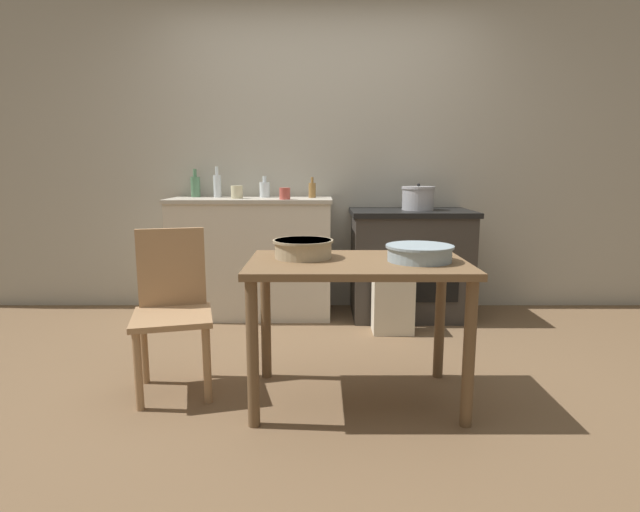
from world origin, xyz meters
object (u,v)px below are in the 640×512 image
(flour_sack, at_px, (393,305))
(mixing_bowl_small, at_px, (419,252))
(bottle_center_left, at_px, (217,185))
(work_table, at_px, (357,283))
(bottle_mid_left, at_px, (312,190))
(cup_center_right, at_px, (285,194))
(bottle_left, at_px, (265,189))
(mixing_bowl_large, at_px, (303,248))
(bottle_far_left, at_px, (196,186))
(stock_pot, at_px, (418,198))
(cup_center, at_px, (237,192))
(chair, at_px, (172,306))
(stove, at_px, (410,263))

(flour_sack, xyz_separation_m, mixing_bowl_small, (-0.04, -1.09, 0.57))
(bottle_center_left, bearing_deg, work_table, -58.39)
(bottle_mid_left, bearing_deg, cup_center_right, -130.96)
(bottle_left, xyz_separation_m, cup_center_right, (0.18, -0.30, -0.02))
(mixing_bowl_large, xyz_separation_m, bottle_center_left, (-0.75, 1.58, 0.27))
(bottle_center_left, relative_size, cup_center_right, 2.81)
(bottle_center_left, bearing_deg, mixing_bowl_small, -51.59)
(bottle_far_left, bearing_deg, stock_pot, -5.95)
(flour_sack, distance_m, bottle_far_left, 1.87)
(stock_pot, bearing_deg, cup_center_right, -171.53)
(work_table, xyz_separation_m, cup_center, (-0.84, 1.49, 0.38))
(cup_center_right, bearing_deg, bottle_left, 121.53)
(flour_sack, distance_m, cup_center_right, 1.16)
(mixing_bowl_large, relative_size, bottle_left, 1.80)
(chair, height_order, mixing_bowl_large, chair)
(bottle_mid_left, relative_size, cup_center_right, 1.86)
(stock_pot, xyz_separation_m, cup_center_right, (-1.04, -0.15, 0.04))
(flour_sack, bearing_deg, work_table, -107.71)
(stock_pot, bearing_deg, chair, -138.78)
(stock_pot, height_order, bottle_far_left, bottle_far_left)
(mixing_bowl_large, bearing_deg, stove, 60.55)
(mixing_bowl_large, distance_m, cup_center_right, 1.31)
(chair, bearing_deg, mixing_bowl_large, -19.38)
(mixing_bowl_small, bearing_deg, stove, 81.37)
(stove, distance_m, bottle_far_left, 1.86)
(flour_sack, xyz_separation_m, bottle_center_left, (-1.36, 0.58, 0.85))
(stove, height_order, cup_center, cup_center)
(mixing_bowl_small, bearing_deg, flour_sack, 87.93)
(work_table, xyz_separation_m, mixing_bowl_large, (-0.27, 0.08, 0.16))
(mixing_bowl_small, bearing_deg, work_table, 177.57)
(cup_center, bearing_deg, flour_sack, -19.47)
(work_table, xyz_separation_m, bottle_far_left, (-1.21, 1.70, 0.42))
(work_table, distance_m, flour_sack, 1.20)
(bottle_mid_left, relative_size, cup_center, 1.65)
(mixing_bowl_large, distance_m, bottle_left, 1.64)
(chair, relative_size, stock_pot, 3.30)
(stock_pot, xyz_separation_m, bottle_left, (-1.22, 0.15, 0.07))
(stove, distance_m, cup_center_right, 1.15)
(stove, bearing_deg, stock_pot, 0.19)
(flour_sack, bearing_deg, stock_pot, 60.84)
(stock_pot, relative_size, bottle_far_left, 1.14)
(work_table, distance_m, mixing_bowl_large, 0.33)
(flour_sack, relative_size, bottle_center_left, 1.63)
(cup_center, bearing_deg, cup_center_right, -19.44)
(stock_pot, bearing_deg, flour_sack, -119.16)
(bottle_left, bearing_deg, mixing_bowl_small, -60.64)
(work_table, relative_size, mixing_bowl_small, 3.24)
(stove, distance_m, cup_center, 1.49)
(bottle_left, bearing_deg, flour_sack, -30.71)
(flour_sack, xyz_separation_m, bottle_left, (-0.98, 0.58, 0.82))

